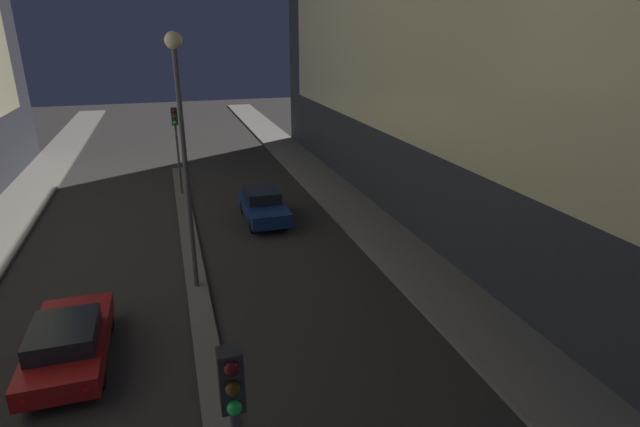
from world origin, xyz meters
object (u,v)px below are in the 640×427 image
at_px(car_left_lane, 68,342).
at_px(car_right_lane, 264,206).
at_px(street_lamp, 181,121).
at_px(traffic_light_mid, 176,132).

xyz_separation_m(car_left_lane, car_right_lane, (7.19, 9.33, 0.04)).
bearing_deg(car_left_lane, street_lamp, 42.69).
bearing_deg(car_right_lane, car_left_lane, -127.63).
distance_m(traffic_light_mid, car_left_lane, 15.12).
bearing_deg(car_left_lane, car_right_lane, 52.37).
bearing_deg(traffic_light_mid, car_left_lane, -104.02).
distance_m(street_lamp, car_left_lane, 7.16).
height_order(traffic_light_mid, car_right_lane, traffic_light_mid).
bearing_deg(car_right_lane, traffic_light_mid, 125.34).
height_order(traffic_light_mid, car_left_lane, traffic_light_mid).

